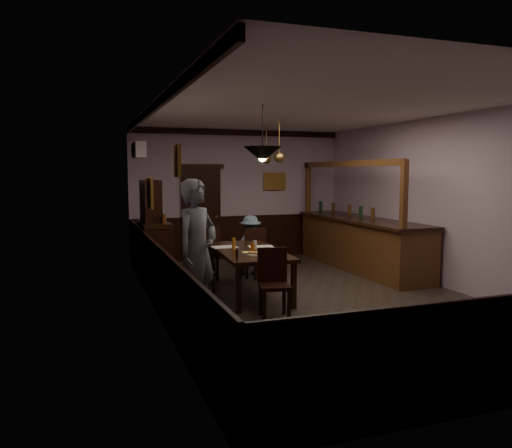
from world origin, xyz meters
name	(u,v)px	position (x,y,z in m)	size (l,w,h in m)	color
room	(314,205)	(0.00, 0.00, 1.50)	(5.01, 8.01, 3.01)	#2D2621
dining_table	(249,254)	(-0.90, 0.56, 0.69)	(1.14, 2.26, 0.75)	black
chair_far_left	(207,251)	(-1.28, 1.85, 0.56)	(0.52, 0.52, 1.02)	black
chair_far_right	(254,250)	(-0.37, 1.80, 0.53)	(0.46, 0.46, 0.96)	black
chair_near	(274,279)	(-0.97, -0.76, 0.53)	(0.49, 0.49, 0.97)	black
chair_side	(194,268)	(-1.84, 0.41, 0.53)	(0.42, 0.42, 0.98)	black
person_standing	(197,251)	(-2.03, -0.62, 0.97)	(0.71, 0.46, 1.94)	slate
person_seated_left	(205,248)	(-1.25, 2.14, 0.57)	(0.56, 0.43, 1.14)	#44482B
person_seated_right	(250,245)	(-0.35, 2.08, 0.59)	(0.76, 0.44, 1.17)	slate
newspaper_left	(224,247)	(-1.20, 0.97, 0.75)	(0.42, 0.30, 0.01)	silver
newspaper_right	(261,247)	(-0.60, 0.79, 0.75)	(0.42, 0.30, 0.01)	silver
napkin	(247,252)	(-1.00, 0.32, 0.75)	(0.15, 0.15, 0.00)	#E3D053
saucer	(279,254)	(-0.60, -0.04, 0.76)	(0.15, 0.15, 0.01)	white
coffee_cup	(278,251)	(-0.62, -0.03, 0.80)	(0.08, 0.08, 0.07)	white
pastry_plate	(254,255)	(-0.99, 0.02, 0.76)	(0.22, 0.22, 0.01)	white
pastry_ring_a	(252,253)	(-1.01, 0.06, 0.79)	(0.13, 0.13, 0.04)	#C68C47
pastry_ring_b	(258,253)	(-0.93, 0.00, 0.79)	(0.13, 0.13, 0.04)	#C68C47
soda_can	(253,247)	(-0.85, 0.49, 0.81)	(0.07, 0.07, 0.12)	orange
beer_glass	(234,244)	(-1.14, 0.62, 0.85)	(0.06, 0.06, 0.20)	#BF721E
water_glass	(255,245)	(-0.79, 0.56, 0.82)	(0.06, 0.06, 0.15)	silver
pepper_mill	(237,254)	(-1.33, -0.17, 0.82)	(0.04, 0.04, 0.14)	black
sideboard	(153,240)	(-2.21, 2.30, 0.75)	(0.51, 1.42, 1.87)	black
bar_counter	(360,242)	(1.99, 1.85, 0.57)	(0.93, 4.01, 2.25)	#4E2D14
door_back	(201,215)	(-0.90, 3.95, 1.05)	(0.90, 0.06, 2.10)	black
ac_unit	(139,150)	(-2.38, 2.90, 2.45)	(0.20, 0.85, 0.30)	white
picture_left_small	(177,161)	(-2.46, -1.60, 2.15)	(0.04, 0.28, 0.36)	olive
picture_left_large	(149,193)	(-2.46, 0.80, 1.70)	(0.04, 0.62, 0.48)	olive
picture_back	(275,181)	(0.90, 3.96, 1.80)	(0.55, 0.04, 0.42)	olive
pendant_iron	(262,154)	(-0.95, -0.24, 2.28)	(0.56, 0.56, 0.83)	black
pendant_brass_mid	(279,157)	(0.10, 1.71, 2.30)	(0.20, 0.20, 0.81)	#BF8C3F
pendant_brass_far	(266,159)	(0.30, 2.93, 2.30)	(0.20, 0.20, 0.81)	#BF8C3F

